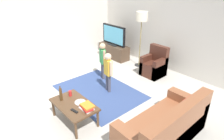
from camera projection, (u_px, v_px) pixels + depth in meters
name	position (u px, v px, depth m)	size (l,w,h in m)	color
ground	(93.00, 101.00, 4.71)	(7.80, 7.80, 0.00)	#B2ADA3
wall_back	(171.00, 27.00, 5.93)	(6.00, 0.12, 2.70)	silver
wall_left	(35.00, 25.00, 6.17)	(0.12, 6.00, 2.70)	silver
area_rug	(99.00, 91.00, 5.11)	(2.20, 1.60, 0.01)	#33477A
tv_stand	(114.00, 51.00, 7.21)	(1.20, 0.44, 0.50)	#4C3828
tv	(114.00, 35.00, 6.94)	(1.10, 0.28, 0.71)	black
couch	(166.00, 129.00, 3.43)	(0.80, 1.80, 0.86)	brown
armchair	(155.00, 66.00, 5.89)	(0.60, 0.60, 0.90)	#472319
floor_lamp	(142.00, 19.00, 6.00)	(0.36, 0.36, 1.78)	#262626
child_near_tv	(103.00, 58.00, 5.53)	(0.34, 0.20, 1.08)	#4C4C59
child_center	(108.00, 69.00, 4.88)	(0.35, 0.17, 1.05)	#4C4C59
coffee_table	(74.00, 106.00, 3.92)	(1.00, 0.60, 0.42)	#513823
book_stack	(87.00, 107.00, 3.72)	(0.30, 0.23, 0.09)	white
bottle	(61.00, 94.00, 3.96)	(0.06, 0.06, 0.33)	#4C3319
tv_remote	(74.00, 111.00, 3.67)	(0.17, 0.05, 0.02)	black
soda_can	(70.00, 93.00, 4.14)	(0.07, 0.07, 0.12)	red
plate	(80.00, 102.00, 3.93)	(0.22, 0.22, 0.02)	white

